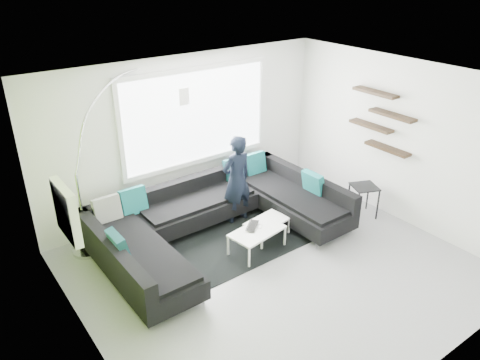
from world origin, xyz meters
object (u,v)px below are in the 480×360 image
at_px(person, 237,180).
at_px(coffee_table, 262,234).
at_px(sectional_sofa, 222,222).
at_px(arc_lamp, 76,175).
at_px(side_table, 363,201).
at_px(laptop, 255,227).

bearing_deg(person, coffee_table, 80.49).
height_order(sectional_sofa, arc_lamp, arc_lamp).
relative_size(sectional_sofa, side_table, 6.74).
bearing_deg(side_table, laptop, 171.62).
bearing_deg(laptop, coffee_table, -34.29).
xyz_separation_m(sectional_sofa, person, (0.60, 0.42, 0.42)).
bearing_deg(side_table, person, 148.09).
distance_m(sectional_sofa, person, 0.84).
bearing_deg(side_table, coffee_table, 170.61).
bearing_deg(coffee_table, side_table, -18.55).
distance_m(coffee_table, laptop, 0.25).
xyz_separation_m(coffee_table, laptop, (-0.16, -0.01, 0.20)).
height_order(sectional_sofa, person, person).
bearing_deg(coffee_table, arc_lamp, 139.28).
relative_size(coffee_table, arc_lamp, 0.42).
xyz_separation_m(arc_lamp, laptop, (2.22, -1.47, -0.95)).
height_order(sectional_sofa, coffee_table, sectional_sofa).
bearing_deg(sectional_sofa, coffee_table, -43.22).
xyz_separation_m(person, laptop, (-0.27, -0.87, -0.41)).
xyz_separation_m(coffee_table, side_table, (2.03, -0.34, 0.11)).
xyz_separation_m(side_table, person, (-1.92, 1.20, 0.50)).
distance_m(sectional_sofa, coffee_table, 0.68).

